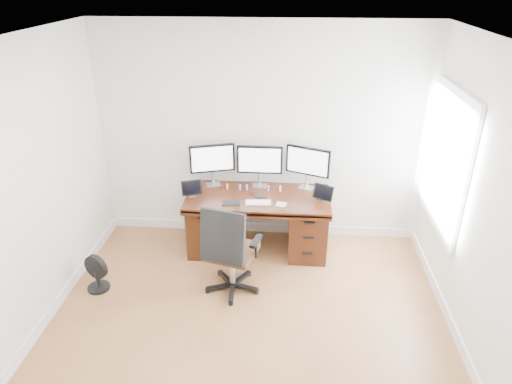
# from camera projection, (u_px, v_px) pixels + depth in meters

# --- Properties ---
(ground) EXTENTS (4.50, 4.50, 0.00)m
(ground) POSITION_uv_depth(u_px,v_px,m) (243.00, 359.00, 4.13)
(ground) COLOR #905F37
(ground) RESTS_ON ground
(back_wall) EXTENTS (4.00, 0.10, 2.70)m
(back_wall) POSITION_uv_depth(u_px,v_px,m) (261.00, 136.00, 5.55)
(back_wall) COLOR white
(back_wall) RESTS_ON ground
(right_wall) EXTENTS (0.10, 4.50, 2.70)m
(right_wall) POSITION_uv_depth(u_px,v_px,m) (501.00, 234.00, 3.49)
(right_wall) COLOR white
(right_wall) RESTS_ON ground
(desk) EXTENTS (1.70, 0.80, 0.75)m
(desk) POSITION_uv_depth(u_px,v_px,m) (258.00, 220.00, 5.59)
(desk) COLOR #39180B
(desk) RESTS_ON ground
(office_chair) EXTENTS (0.69, 0.69, 1.07)m
(office_chair) POSITION_uv_depth(u_px,v_px,m) (230.00, 264.00, 4.85)
(office_chair) COLOR black
(office_chair) RESTS_ON ground
(floor_fan) EXTENTS (0.29, 0.24, 0.42)m
(floor_fan) POSITION_uv_depth(u_px,v_px,m) (96.00, 274.00, 4.95)
(floor_fan) COLOR black
(floor_fan) RESTS_ON ground
(monitor_left) EXTENTS (0.54, 0.19, 0.53)m
(monitor_left) POSITION_uv_depth(u_px,v_px,m) (212.00, 160.00, 5.54)
(monitor_left) COLOR silver
(monitor_left) RESTS_ON desk
(monitor_center) EXTENTS (0.55, 0.14, 0.53)m
(monitor_center) POSITION_uv_depth(u_px,v_px,m) (260.00, 161.00, 5.50)
(monitor_center) COLOR silver
(monitor_center) RESTS_ON desk
(monitor_right) EXTENTS (0.52, 0.24, 0.53)m
(monitor_right) POSITION_uv_depth(u_px,v_px,m) (308.00, 163.00, 5.46)
(monitor_right) COLOR silver
(monitor_right) RESTS_ON desk
(tablet_left) EXTENTS (0.25, 0.15, 0.19)m
(tablet_left) POSITION_uv_depth(u_px,v_px,m) (192.00, 189.00, 5.38)
(tablet_left) COLOR silver
(tablet_left) RESTS_ON desk
(tablet_right) EXTENTS (0.24, 0.17, 0.19)m
(tablet_right) POSITION_uv_depth(u_px,v_px,m) (323.00, 194.00, 5.28)
(tablet_right) COLOR silver
(tablet_right) RESTS_ON desk
(keyboard) EXTENTS (0.30, 0.15, 0.01)m
(keyboard) POSITION_uv_depth(u_px,v_px,m) (258.00, 203.00, 5.24)
(keyboard) COLOR white
(keyboard) RESTS_ON desk
(trackpad) EXTENTS (0.13, 0.13, 0.01)m
(trackpad) POSITION_uv_depth(u_px,v_px,m) (281.00, 204.00, 5.21)
(trackpad) COLOR silver
(trackpad) RESTS_ON desk
(drawing_tablet) EXTENTS (0.22, 0.15, 0.01)m
(drawing_tablet) POSITION_uv_depth(u_px,v_px,m) (231.00, 203.00, 5.24)
(drawing_tablet) COLOR black
(drawing_tablet) RESTS_ON desk
(phone) EXTENTS (0.15, 0.09, 0.01)m
(phone) POSITION_uv_depth(u_px,v_px,m) (260.00, 196.00, 5.40)
(phone) COLOR black
(phone) RESTS_ON desk
(figurine_orange) EXTENTS (0.03, 0.03, 0.07)m
(figurine_orange) POSITION_uv_depth(u_px,v_px,m) (227.00, 186.00, 5.55)
(figurine_orange) COLOR gold
(figurine_orange) RESTS_ON desk
(figurine_blue) EXTENTS (0.03, 0.03, 0.07)m
(figurine_blue) POSITION_uv_depth(u_px,v_px,m) (240.00, 187.00, 5.54)
(figurine_blue) COLOR #5178EF
(figurine_blue) RESTS_ON desk
(figurine_purple) EXTENTS (0.03, 0.03, 0.07)m
(figurine_purple) POSITION_uv_depth(u_px,v_px,m) (247.00, 187.00, 5.54)
(figurine_purple) COLOR #9463DE
(figurine_purple) RESTS_ON desk
(figurine_pink) EXTENTS (0.03, 0.03, 0.07)m
(figurine_pink) POSITION_uv_depth(u_px,v_px,m) (268.00, 188.00, 5.52)
(figurine_pink) COLOR pink
(figurine_pink) RESTS_ON desk
(figurine_yellow) EXTENTS (0.03, 0.03, 0.07)m
(figurine_yellow) POSITION_uv_depth(u_px,v_px,m) (280.00, 188.00, 5.51)
(figurine_yellow) COLOR #DCD477
(figurine_yellow) RESTS_ON desk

